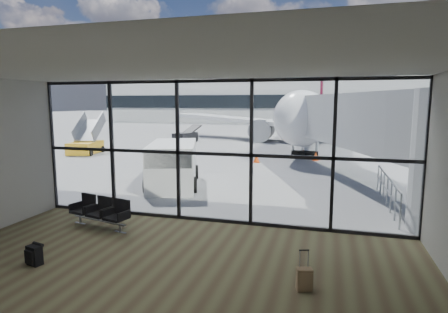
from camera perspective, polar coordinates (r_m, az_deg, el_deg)
The scene contains 21 objects.
ground at distance 51.32m, azimuth 11.83°, elevation 3.79°, with size 220.00×220.00×0.00m, color slate.
lounge_shell at distance 7.24m, azimuth -12.96°, elevation -1.02°, with size 12.02×8.01×4.51m.
glass_curtain_wall at distance 11.69m, azimuth -1.59°, elevation 0.64°, with size 12.10×0.12×4.50m.
jet_bridge at distance 18.22m, azimuth 20.32°, elevation 4.47°, with size 8.00×16.50×4.33m.
apron_railing at distance 15.04m, azimuth 23.65°, elevation -4.26°, with size 0.06×5.46×1.11m.
far_terminal at distance 73.14m, azimuth 12.67°, elevation 8.33°, with size 80.00×12.20×11.00m.
tree_0 at distance 96.16m, azimuth -14.72°, elevation 8.44°, with size 4.95×4.95×7.12m.
tree_1 at distance 93.29m, azimuth -11.51°, elevation 8.94°, with size 5.61×5.61×8.07m.
tree_2 at distance 90.73m, azimuth -8.10°, elevation 9.44°, with size 6.27×6.27×9.03m.
tree_3 at distance 88.47m, azimuth -4.48°, elevation 8.72°, with size 4.95×4.95×7.12m.
tree_4 at distance 86.60m, azimuth -0.71°, elevation 9.17°, with size 5.61×5.61×8.07m.
tree_5 at distance 85.11m, azimuth 3.22°, elevation 9.59°, with size 6.27×6.27×9.03m.
seating_row at distance 12.15m, azimuth -18.15°, elevation -7.83°, with size 2.10×1.03×0.93m.
backpack at distance 10.08m, azimuth -26.97°, elevation -13.24°, with size 0.38×0.37×0.52m.
suitcase at distance 8.10m, azimuth 12.16°, elevation -17.82°, with size 0.35×0.29×0.84m.
airliner at distance 39.05m, azimuth 13.69°, elevation 6.48°, with size 30.49×35.26×9.09m.
service_van at distance 17.16m, azimuth -7.78°, elevation -1.16°, with size 3.32×4.94×1.98m.
belt_loader at distance 36.30m, azimuth -5.83°, elevation 3.03°, with size 1.94×3.66×1.60m.
mobile_stairs at distance 29.81m, azimuth -20.28°, elevation 1.55°, with size 2.38×3.77×2.47m.
traffic_cone_b at distance 23.95m, azimuth 4.97°, elevation -0.24°, with size 0.42×0.42×0.60m.
traffic_cone_c at distance 25.53m, azimuth 13.81°, elevation 0.04°, with size 0.39×0.39×0.56m.
Camera 1 is at (3.45, -11.06, 3.78)m, focal length 30.00 mm.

